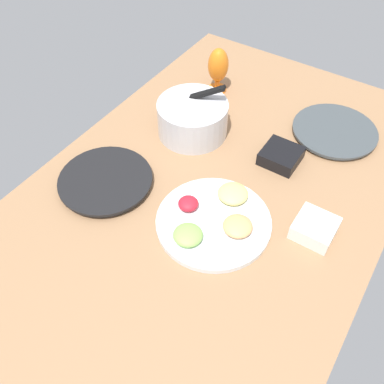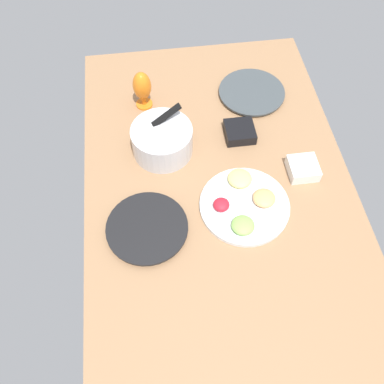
{
  "view_description": "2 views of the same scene",
  "coord_description": "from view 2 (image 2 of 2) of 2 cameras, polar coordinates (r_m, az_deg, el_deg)",
  "views": [
    {
      "loc": [
        -81.35,
        -43.96,
        99.99
      ],
      "look_at": [
        -10.75,
        2.09,
        4.87
      ],
      "focal_mm": 40.04,
      "sensor_mm": 36.0,
      "label": 1
    },
    {
      "loc": [
        -92.06,
        22.61,
        135.77
      ],
      "look_at": [
        -8.1,
        11.34,
        4.87
      ],
      "focal_mm": 39.41,
      "sensor_mm": 36.0,
      "label": 2
    }
  ],
  "objects": [
    {
      "name": "dinner_plate_right",
      "position": [
        1.96,
        8.07,
        13.16
      ],
      "size": [
        29.64,
        29.64,
        2.15
      ],
      "color": "silver",
      "rests_on": "ground_plane"
    },
    {
      "name": "square_bowl_black",
      "position": [
        1.78,
        6.47,
        8.17
      ],
      "size": [
        12.14,
        12.14,
        4.51
      ],
      "color": "black",
      "rests_on": "ground_plane"
    },
    {
      "name": "dinner_plate_left",
      "position": [
        1.53,
        -6.09,
        -4.92
      ],
      "size": [
        29.7,
        29.7,
        2.56
      ],
      "color": "#4C4C51",
      "rests_on": "ground_plane"
    },
    {
      "name": "fruit_platter",
      "position": [
        1.58,
        7.12,
        -1.61
      ],
      "size": [
        33.69,
        33.69,
        4.93
      ],
      "color": "silver",
      "rests_on": "ground_plane"
    },
    {
      "name": "ground_plane",
      "position": [
        1.67,
        3.49,
        1.46
      ],
      "size": [
        160.0,
        104.0,
        4.0
      ],
      "primitive_type": "cube",
      "color": "#99704C"
    },
    {
      "name": "hurricane_glass_orange",
      "position": [
        1.85,
        -6.76,
        13.92
      ],
      "size": [
        7.86,
        7.86,
        17.94
      ],
      "color": "orange",
      "rests_on": "ground_plane"
    },
    {
      "name": "mixing_bowl",
      "position": [
        1.69,
        -4.06,
        7.09
      ],
      "size": [
        24.4,
        24.4,
        18.44
      ],
      "color": "silver",
      "rests_on": "ground_plane"
    },
    {
      "name": "square_bowl_white",
      "position": [
        1.7,
        14.8,
        3.17
      ],
      "size": [
        11.28,
        11.28,
        5.01
      ],
      "color": "white",
      "rests_on": "ground_plane"
    }
  ]
}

